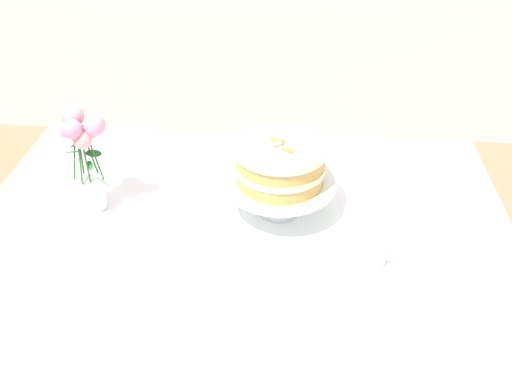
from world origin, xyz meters
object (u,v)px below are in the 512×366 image
Objects in this scene: dining_table at (240,260)px; flower_vase at (86,161)px; layer_cake at (280,163)px; teacup at (371,258)px; cake_stand at (280,186)px.

dining_table is 0.47m from flower_vase.
teacup is (0.23, -0.20, -0.13)m from layer_cake.
cake_stand is 0.50m from flower_vase.
layer_cake is at bearing 45.22° from dining_table.
teacup is at bearing -17.30° from dining_table.
flower_vase is at bearing -178.22° from cake_stand.
dining_table is 0.28m from layer_cake.
flower_vase is at bearing 168.59° from dining_table.
dining_table is at bearing -134.78° from cake_stand.
layer_cake reaches higher than cake_stand.
layer_cake is at bearing 138.85° from teacup.
layer_cake is (-0.00, 0.00, 0.07)m from cake_stand.
cake_stand is at bearing 138.85° from teacup.
cake_stand reaches higher than teacup.
cake_stand is 0.07m from layer_cake.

